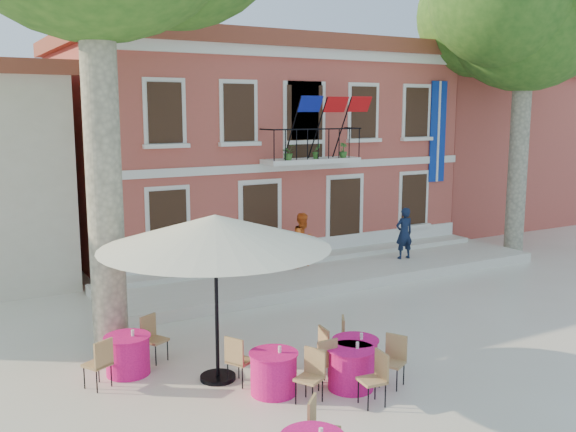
% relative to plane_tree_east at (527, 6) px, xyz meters
% --- Properties ---
extents(ground, '(90.00, 90.00, 0.00)m').
position_rel_plane_tree_east_xyz_m(ground, '(-9.75, -4.11, -8.58)').
color(ground, beige).
rests_on(ground, ground).
extents(main_building, '(13.50, 9.59, 7.50)m').
position_rel_plane_tree_east_xyz_m(main_building, '(-7.75, 5.88, -4.80)').
color(main_building, '#AE4C3F').
rests_on(main_building, ground).
extents(neighbor_east, '(9.40, 9.40, 6.40)m').
position_rel_plane_tree_east_xyz_m(neighbor_east, '(4.25, 6.89, -5.36)').
color(neighbor_east, '#AE4C3F').
rests_on(neighbor_east, ground).
extents(terrace, '(14.00, 3.40, 0.30)m').
position_rel_plane_tree_east_xyz_m(terrace, '(-7.75, 0.29, -8.43)').
color(terrace, silver).
rests_on(terrace, ground).
extents(plane_tree_east, '(5.91, 5.91, 11.61)m').
position_rel_plane_tree_east_xyz_m(plane_tree_east, '(0.00, 0.00, 0.00)').
color(plane_tree_east, '#A59E84').
rests_on(plane_tree_east, ground).
extents(patio_umbrella, '(4.29, 4.29, 3.19)m').
position_rel_plane_tree_east_xyz_m(patio_umbrella, '(-13.82, -5.04, -5.71)').
color(patio_umbrella, black).
rests_on(patio_umbrella, ground).
extents(pedestrian_navy, '(0.65, 0.47, 1.67)m').
position_rel_plane_tree_east_xyz_m(pedestrian_navy, '(-5.02, 0.11, -7.44)').
color(pedestrian_navy, '#101B35').
rests_on(pedestrian_navy, terrace).
extents(pedestrian_orange, '(1.00, 0.90, 1.69)m').
position_rel_plane_tree_east_xyz_m(pedestrian_orange, '(-8.46, 0.73, -7.44)').
color(pedestrian_orange, '#E55B1B').
rests_on(pedestrian_orange, terrace).
extents(cafe_table_0, '(1.26, 1.90, 0.95)m').
position_rel_plane_tree_east_xyz_m(cafe_table_0, '(-13.18, -6.09, -8.16)').
color(cafe_table_0, '#F0167E').
rests_on(cafe_table_0, ground).
extents(cafe_table_1, '(1.64, 1.87, 0.95)m').
position_rel_plane_tree_east_xyz_m(cafe_table_1, '(-11.50, -6.26, -8.15)').
color(cafe_table_1, '#F0167E').
rests_on(cafe_table_1, ground).
extents(cafe_table_3, '(1.90, 1.26, 0.95)m').
position_rel_plane_tree_east_xyz_m(cafe_table_3, '(-15.23, -3.93, -8.16)').
color(cafe_table_3, '#F0167E').
rests_on(cafe_table_3, ground).
extents(cafe_table_4, '(0.90, 1.95, 0.95)m').
position_rel_plane_tree_east_xyz_m(cafe_table_4, '(-11.84, -6.61, -8.16)').
color(cafe_table_4, '#F0167E').
rests_on(cafe_table_4, ground).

